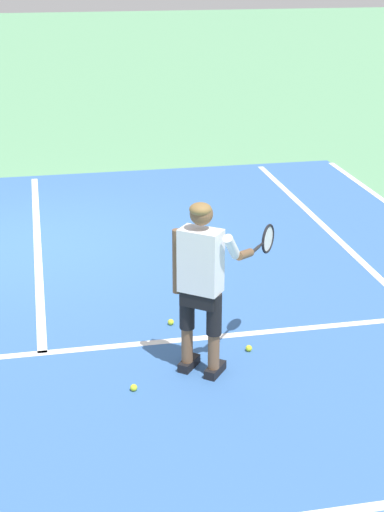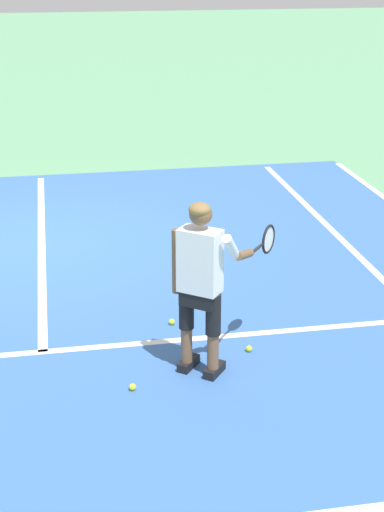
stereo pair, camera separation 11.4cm
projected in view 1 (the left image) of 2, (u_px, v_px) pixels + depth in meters
The scene contains 9 objects.
ground_plane at pixel (37, 245), 10.69m from camera, with size 80.00×80.00×0.00m, color #609E70.
court_inner_surface at pixel (39, 283), 9.47m from camera, with size 10.98×9.62×0.00m, color #3866A8.
line_service at pixel (42, 353), 7.84m from camera, with size 8.23×0.10×0.01m, color white.
line_centre_service at pixel (37, 242), 10.75m from camera, with size 0.10×6.40×0.01m, color white.
line_singles_right at pixel (358, 258), 10.22m from camera, with size 0.10×9.22×0.01m, color white.
tennis_player at pixel (203, 277), 7.14m from camera, with size 1.11×0.83×1.71m.
tennis_ball_near_feet at pixel (171, 322), 8.42m from camera, with size 0.07×0.07×0.07m, color #CCE02D.
tennis_ball_by_baseline at pixel (249, 348), 7.87m from camera, with size 0.07×0.07×0.07m, color #CCE02D.
tennis_ball_mid_court at pixel (134, 388), 7.17m from camera, with size 0.07×0.07×0.07m, color #CCE02D.
Camera 1 is at (0.12, -10.20, 3.82)m, focal length 54.76 mm.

